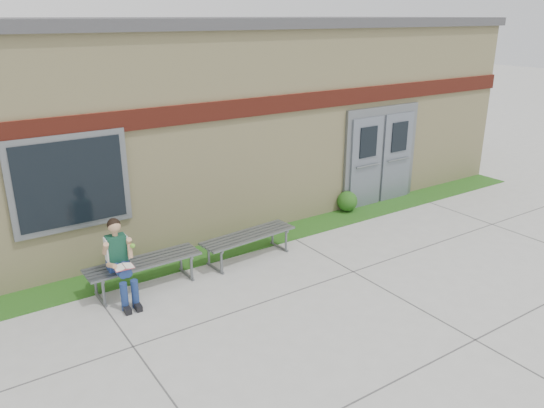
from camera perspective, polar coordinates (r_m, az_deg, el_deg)
ground at (r=8.57m, az=5.98°, el=-10.22°), size 80.00×80.00×0.00m
grass_strip at (r=10.46m, az=-3.15°, el=-4.30°), size 16.00×0.80×0.02m
school_building at (r=12.78m, az=-11.28°, el=9.60°), size 16.20×6.22×4.20m
bench_left at (r=8.96m, az=-13.61°, el=-6.59°), size 1.88×0.55×0.49m
bench_right at (r=9.73m, az=-2.56°, el=-3.89°), size 1.87×0.67×0.48m
girl at (r=8.52m, az=-16.04°, el=-5.71°), size 0.46×0.77×1.34m
shrub_mid at (r=9.72m, az=-16.03°, el=-5.69°), size 0.39×0.39×0.39m
shrub_east at (r=12.19m, az=8.09°, el=0.30°), size 0.47×0.47×0.47m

